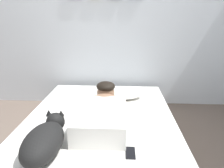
{
  "coord_description": "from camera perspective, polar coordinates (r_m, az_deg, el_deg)",
  "views": [
    {
      "loc": [
        0.25,
        -1.46,
        1.21
      ],
      "look_at": [
        0.14,
        0.64,
        0.55
      ],
      "focal_mm": 33.55,
      "sensor_mm": 36.0,
      "label": 1
    }
  ],
  "objects": [
    {
      "name": "bed",
      "position": [
        2.09,
        -3.26,
        -13.12
      ],
      "size": [
        1.46,
        2.07,
        0.3
      ],
      "color": "gray",
      "rests_on": "ground"
    },
    {
      "name": "person_lying",
      "position": [
        1.93,
        -2.56,
        -7.23
      ],
      "size": [
        0.43,
        0.92,
        0.27
      ],
      "color": "white",
      "rests_on": "bed"
    },
    {
      "name": "dog",
      "position": [
        1.59,
        -17.8,
        -14.17
      ],
      "size": [
        0.26,
        0.57,
        0.21
      ],
      "color": "black",
      "rests_on": "bed"
    },
    {
      "name": "back_wall",
      "position": [
        2.98,
        -1.86,
        18.29
      ],
      "size": [
        4.21,
        0.12,
        2.5
      ],
      "color": "silver",
      "rests_on": "ground"
    },
    {
      "name": "coffee_cup",
      "position": [
        2.42,
        1.03,
        -3.66
      ],
      "size": [
        0.12,
        0.09,
        0.07
      ],
      "color": "white",
      "rests_on": "bed"
    },
    {
      "name": "pillow",
      "position": [
        2.51,
        2.34,
        -2.52
      ],
      "size": [
        0.52,
        0.32,
        0.11
      ],
      "primitive_type": "ellipsoid",
      "color": "white",
      "rests_on": "bed"
    },
    {
      "name": "ground_plane",
      "position": [
        1.91,
        -5.47,
        -21.9
      ],
      "size": [
        12.42,
        12.42,
        0.0
      ],
      "primitive_type": "plane",
      "color": "#66564C"
    },
    {
      "name": "cell_phone",
      "position": [
        1.56,
        5.04,
        -18.17
      ],
      "size": [
        0.07,
        0.14,
        0.01
      ],
      "primitive_type": "cube",
      "color": "black",
      "rests_on": "bed"
    }
  ]
}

